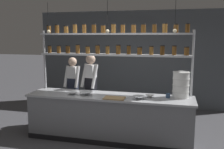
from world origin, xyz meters
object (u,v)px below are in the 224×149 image
at_px(prep_bowl_near_left, 139,98).
at_px(serving_cup_front, 168,96).
at_px(chef_left, 73,86).
at_px(prep_bowl_center_back, 150,96).
at_px(spice_shelf_unit, 113,45).
at_px(cutting_board, 114,98).
at_px(container_stack, 181,85).
at_px(chef_center, 91,86).
at_px(prep_bowl_near_right, 86,94).
at_px(prep_bowl_center_front, 73,94).

height_order(prep_bowl_near_left, serving_cup_front, serving_cup_front).
relative_size(chef_left, prep_bowl_near_left, 7.01).
relative_size(prep_bowl_near_left, prep_bowl_center_back, 1.34).
xyz_separation_m(spice_shelf_unit, cutting_board, (0.17, -0.57, -0.99)).
xyz_separation_m(chef_left, serving_cup_front, (2.25, -0.65, 0.05)).
height_order(chef_left, container_stack, chef_left).
distance_m(spice_shelf_unit, cutting_board, 1.15).
bearing_deg(chef_center, prep_bowl_near_right, -64.12).
bearing_deg(spice_shelf_unit, container_stack, -6.24).
distance_m(prep_bowl_near_left, prep_bowl_center_front, 1.35).
relative_size(prep_bowl_near_left, prep_bowl_near_right, 0.86).
height_order(chef_center, cutting_board, chef_center).
bearing_deg(prep_bowl_center_back, chef_left, 160.24).
height_order(spice_shelf_unit, prep_bowl_near_right, spice_shelf_unit).
distance_m(prep_bowl_near_left, prep_bowl_near_right, 1.08).
xyz_separation_m(container_stack, prep_bowl_near_left, (-0.77, -0.34, -0.22)).
distance_m(cutting_board, prep_bowl_near_right, 0.64).
relative_size(spice_shelf_unit, chef_left, 2.02).
distance_m(prep_bowl_center_front, serving_cup_front, 1.90).
height_order(container_stack, prep_bowl_center_back, container_stack).
bearing_deg(serving_cup_front, prep_bowl_center_front, -173.60).
relative_size(container_stack, cutting_board, 1.26).
height_order(container_stack, prep_bowl_near_left, container_stack).
relative_size(chef_center, cutting_board, 4.24).
relative_size(chef_left, prep_bowl_center_back, 9.39).
bearing_deg(chef_left, serving_cup_front, -12.39).
bearing_deg(prep_bowl_near_left, spice_shelf_unit, 141.68).
bearing_deg(chef_left, prep_bowl_center_back, -16.15).
distance_m(prep_bowl_center_back, prep_bowl_near_right, 1.28).
height_order(container_stack, cutting_board, container_stack).
distance_m(container_stack, prep_bowl_center_front, 2.16).
distance_m(chef_left, prep_bowl_near_left, 1.93).
xyz_separation_m(chef_center, serving_cup_front, (1.74, -0.47, -0.01)).
bearing_deg(spice_shelf_unit, prep_bowl_center_back, -19.48).
height_order(cutting_board, prep_bowl_center_back, prep_bowl_center_back).
bearing_deg(container_stack, chef_center, 169.30).
height_order(prep_bowl_near_left, prep_bowl_center_back, prep_bowl_near_left).
relative_size(prep_bowl_center_front, serving_cup_front, 2.12).
relative_size(chef_left, chef_center, 0.95).
height_order(chef_center, prep_bowl_center_back, chef_center).
height_order(spice_shelf_unit, cutting_board, spice_shelf_unit).
xyz_separation_m(chef_center, cutting_board, (0.75, -0.79, -0.05)).
xyz_separation_m(prep_bowl_center_front, serving_cup_front, (1.89, 0.21, 0.02)).
bearing_deg(serving_cup_front, cutting_board, -162.25).
distance_m(container_stack, prep_bowl_near_left, 0.87).
distance_m(chef_center, container_stack, 2.02).
xyz_separation_m(chef_center, prep_bowl_center_front, (-0.15, -0.68, -0.03)).
xyz_separation_m(chef_center, prep_bowl_near_left, (1.20, -0.71, -0.03)).
bearing_deg(prep_bowl_near_left, chef_center, 149.38).
height_order(spice_shelf_unit, chef_center, spice_shelf_unit).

